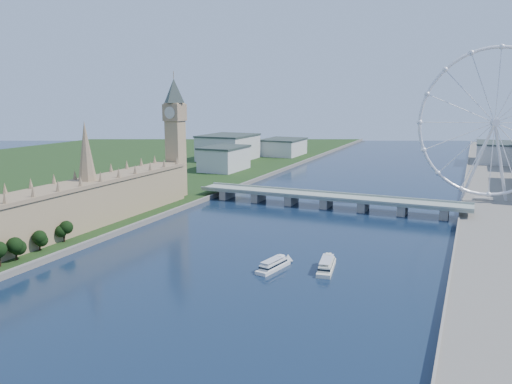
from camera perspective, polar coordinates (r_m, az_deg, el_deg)
The scene contains 7 objects.
parliament_range at distance 353.49m, azimuth -18.52°, elevation -1.12°, with size 24.00×200.00×70.00m.
big_ben at distance 432.69m, azimuth -9.25°, elevation 7.85°, with size 20.02×20.02×110.00m.
westminster_bridge at distance 407.84m, azimuth 8.06°, elevation -0.80°, with size 220.00×22.00×9.50m.
london_eye at distance 440.80m, azimuth 25.62°, elevation 7.10°, with size 113.60×39.12×124.30m.
city_skyline at distance 652.56m, azimuth 17.67°, elevation 4.11°, with size 505.00×280.00×32.00m.
tour_boat_near at distance 263.10m, azimuth 1.98°, elevation -8.82°, with size 6.87×27.04×5.95m, color silver, non-canonical shape.
tour_boat_far at distance 264.36m, azimuth 8.03°, elevation -8.83°, with size 7.51×29.41×6.49m, color silver, non-canonical shape.
Camera 1 is at (106.42, -84.99, 89.04)m, focal length 35.00 mm.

